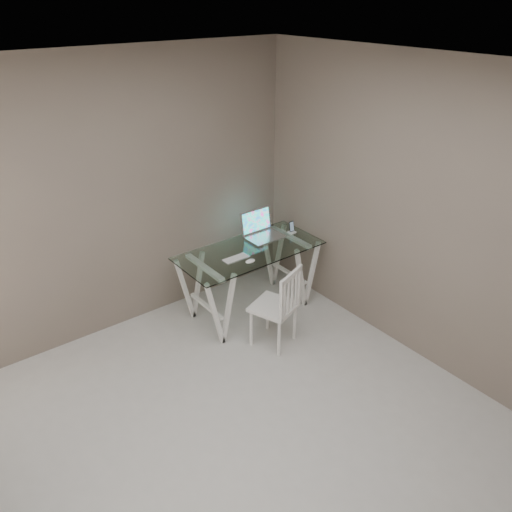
{
  "coord_description": "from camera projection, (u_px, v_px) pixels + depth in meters",
  "views": [
    {
      "loc": [
        -1.55,
        -2.03,
        3.09
      ],
      "look_at": [
        1.01,
        1.3,
        0.85
      ],
      "focal_mm": 35.0,
      "sensor_mm": 36.0,
      "label": 1
    }
  ],
  "objects": [
    {
      "name": "laptop",
      "position": [
        261.0,
        230.0,
        5.37
      ],
      "size": [
        0.39,
        0.32,
        0.28
      ],
      "color": "silver",
      "rests_on": "desk"
    },
    {
      "name": "keyboard",
      "position": [
        236.0,
        258.0,
        4.93
      ],
      "size": [
        0.28,
        0.12,
        0.01
      ],
      "primitive_type": "cube",
      "color": "silver",
      "rests_on": "desk"
    },
    {
      "name": "chair",
      "position": [
        280.0,
        304.0,
        4.73
      ],
      "size": [
        0.49,
        0.49,
        0.84
      ],
      "rotation": [
        0.0,
        0.0,
        0.36
      ],
      "color": "white",
      "rests_on": "ground"
    },
    {
      "name": "desk",
      "position": [
        250.0,
        280.0,
        5.28
      ],
      "size": [
        1.5,
        0.7,
        0.75
      ],
      "color": "silver",
      "rests_on": "ground"
    },
    {
      "name": "phone_dock",
      "position": [
        292.0,
        230.0,
        5.45
      ],
      "size": [
        0.07,
        0.07,
        0.13
      ],
      "color": "white",
      "rests_on": "desk"
    },
    {
      "name": "room",
      "position": [
        244.0,
        260.0,
        2.88
      ],
      "size": [
        4.5,
        4.52,
        2.71
      ],
      "color": "#B8B6B1",
      "rests_on": "ground"
    },
    {
      "name": "mouse",
      "position": [
        250.0,
        261.0,
        4.85
      ],
      "size": [
        0.11,
        0.06,
        0.03
      ],
      "primitive_type": "ellipsoid",
      "color": "white",
      "rests_on": "desk"
    }
  ]
}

